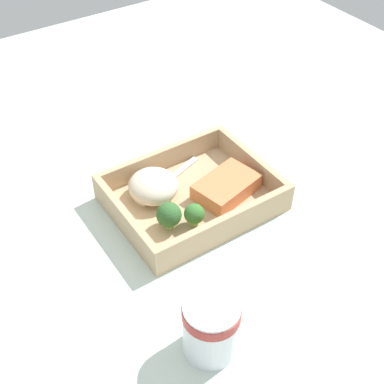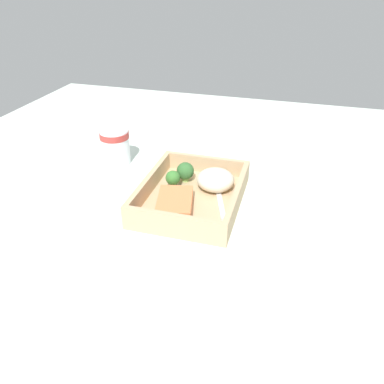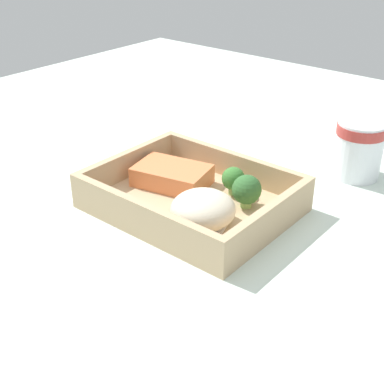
# 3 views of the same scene
# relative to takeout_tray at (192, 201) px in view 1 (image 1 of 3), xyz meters

# --- Properties ---
(ground_plane) EXTENTS (1.60, 1.60, 0.02)m
(ground_plane) POSITION_rel_takeout_tray_xyz_m (0.00, 0.00, -0.02)
(ground_plane) COLOR silver
(takeout_tray) EXTENTS (0.27, 0.21, 0.01)m
(takeout_tray) POSITION_rel_takeout_tray_xyz_m (0.00, 0.00, 0.00)
(takeout_tray) COLOR tan
(takeout_tray) RESTS_ON ground_plane
(tray_rim) EXTENTS (0.27, 0.21, 0.04)m
(tray_rim) POSITION_rel_takeout_tray_xyz_m (0.00, 0.00, 0.03)
(tray_rim) COLOR tan
(tray_rim) RESTS_ON takeout_tray
(salmon_fillet) EXTENTS (0.12, 0.10, 0.03)m
(salmon_fillet) POSITION_rel_takeout_tray_xyz_m (-0.06, 0.02, 0.02)
(salmon_fillet) COLOR #EB814C
(salmon_fillet) RESTS_ON takeout_tray
(mashed_potatoes) EXTENTS (0.09, 0.09, 0.05)m
(mashed_potatoes) POSITION_rel_takeout_tray_xyz_m (0.05, -0.04, 0.03)
(mashed_potatoes) COLOR beige
(mashed_potatoes) RESTS_ON takeout_tray
(broccoli_floret_1) EXTENTS (0.04, 0.04, 0.05)m
(broccoli_floret_1) POSITION_rel_takeout_tray_xyz_m (0.07, 0.04, 0.03)
(broccoli_floret_1) COLOR #83AB5C
(broccoli_floret_1) RESTS_ON takeout_tray
(broccoli_floret_2) EXTENTS (0.03, 0.03, 0.04)m
(broccoli_floret_2) POSITION_rel_takeout_tray_xyz_m (0.03, 0.06, 0.03)
(broccoli_floret_2) COLOR #7F9E59
(broccoli_floret_2) RESTS_ON takeout_tray
(fork) EXTENTS (0.16, 0.07, 0.00)m
(fork) POSITION_rel_takeout_tray_xyz_m (0.02, -0.06, 0.01)
(fork) COLOR silver
(fork) RESTS_ON takeout_tray
(paper_cup) EXTENTS (0.08, 0.08, 0.09)m
(paper_cup) POSITION_rel_takeout_tray_xyz_m (0.14, 0.25, 0.05)
(paper_cup) COLOR white
(paper_cup) RESTS_ON ground_plane
(receipt_slip) EXTENTS (0.12, 0.13, 0.00)m
(receipt_slip) POSITION_rel_takeout_tray_xyz_m (0.02, 0.23, -0.00)
(receipt_slip) COLOR white
(receipt_slip) RESTS_ON ground_plane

